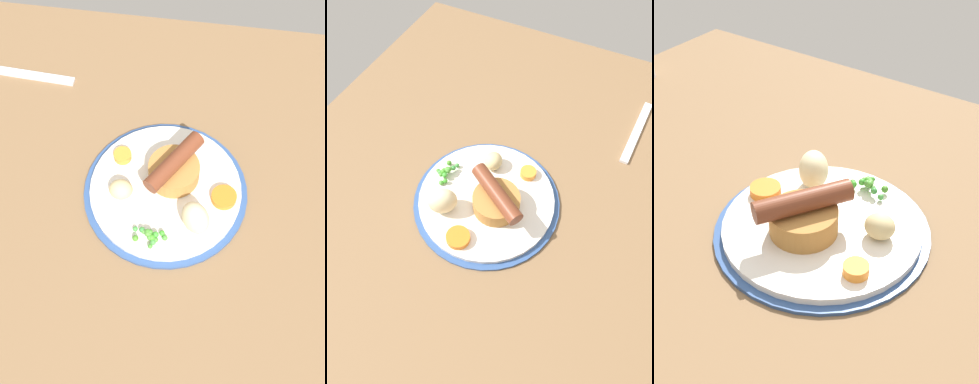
% 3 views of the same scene
% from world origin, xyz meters
% --- Properties ---
extents(dining_table, '(1.10, 0.80, 0.03)m').
position_xyz_m(dining_table, '(0.00, 0.00, 0.01)').
color(dining_table, brown).
rests_on(dining_table, ground).
extents(dinner_plate, '(0.26, 0.26, 0.01)m').
position_xyz_m(dinner_plate, '(-0.03, 0.02, 0.04)').
color(dinner_plate, '#2D4C84').
rests_on(dinner_plate, dining_table).
extents(sausage_pudding, '(0.08, 0.11, 0.06)m').
position_xyz_m(sausage_pudding, '(-0.02, 0.04, 0.07)').
color(sausage_pudding, '#AD7538').
rests_on(sausage_pudding, dinner_plate).
extents(pea_pile, '(0.05, 0.03, 0.02)m').
position_xyz_m(pea_pile, '(-0.04, -0.07, 0.05)').
color(pea_pile, '#4C8B2D').
rests_on(pea_pile, dinner_plate).
extents(potato_chunk_0, '(0.04, 0.04, 0.03)m').
position_xyz_m(potato_chunk_0, '(-0.09, -0.00, 0.06)').
color(potato_chunk_0, '#CCB77F').
rests_on(potato_chunk_0, dinner_plate).
extents(potato_chunk_1, '(0.06, 0.06, 0.05)m').
position_xyz_m(potato_chunk_1, '(0.03, -0.04, 0.07)').
color(potato_chunk_1, beige).
rests_on(potato_chunk_1, dinner_plate).
extents(carrot_slice_0, '(0.04, 0.04, 0.01)m').
position_xyz_m(carrot_slice_0, '(0.07, 0.01, 0.05)').
color(carrot_slice_0, orange).
rests_on(carrot_slice_0, dinner_plate).
extents(carrot_slice_2, '(0.04, 0.04, 0.01)m').
position_xyz_m(carrot_slice_2, '(-0.10, 0.07, 0.05)').
color(carrot_slice_2, orange).
rests_on(carrot_slice_2, dinner_plate).
extents(fork, '(0.18, 0.03, 0.01)m').
position_xyz_m(fork, '(-0.31, 0.22, 0.03)').
color(fork, silver).
rests_on(fork, dining_table).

